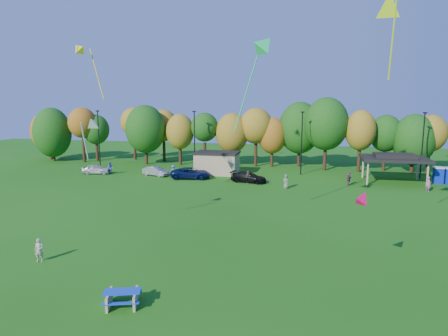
% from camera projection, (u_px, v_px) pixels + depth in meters
% --- Properties ---
extents(ground, '(160.00, 160.00, 0.00)m').
position_uv_depth(ground, '(234.00, 315.00, 19.80)').
color(ground, '#19600F').
rests_on(ground, ground).
extents(tree_line, '(93.57, 10.55, 11.15)m').
position_uv_depth(tree_line, '(283.00, 131.00, 62.86)').
color(tree_line, black).
rests_on(tree_line, ground).
extents(lamp_posts, '(64.50, 0.25, 9.09)m').
position_uv_depth(lamp_posts, '(302.00, 141.00, 57.07)').
color(lamp_posts, black).
rests_on(lamp_posts, ground).
extents(utility_building, '(6.30, 4.30, 3.25)m').
position_uv_depth(utility_building, '(217.00, 163.00, 58.26)').
color(utility_building, tan).
rests_on(utility_building, ground).
extents(pavilion, '(8.20, 6.20, 3.77)m').
position_uv_depth(pavilion, '(394.00, 158.00, 51.89)').
color(pavilion, tan).
rests_on(pavilion, ground).
extents(picnic_table, '(2.26, 2.05, 0.81)m').
position_uv_depth(picnic_table, '(122.00, 297.00, 20.70)').
color(picnic_table, tan).
rests_on(picnic_table, ground).
extents(kite_flyer, '(0.66, 0.53, 1.59)m').
position_uv_depth(kite_flyer, '(39.00, 250.00, 26.35)').
color(kite_flyer, '#C2AA92').
rests_on(kite_flyer, ground).
extents(car_a, '(4.33, 2.37, 1.40)m').
position_uv_depth(car_a, '(97.00, 169.00, 58.41)').
color(car_a, silver).
rests_on(car_a, ground).
extents(car_b, '(4.27, 2.66, 1.33)m').
position_uv_depth(car_b, '(156.00, 171.00, 56.95)').
color(car_b, gray).
rests_on(car_b, ground).
extents(car_c, '(5.81, 3.40, 1.52)m').
position_uv_depth(car_c, '(191.00, 173.00, 54.77)').
color(car_c, '#0B1645').
rests_on(car_c, ground).
extents(car_d, '(5.06, 2.87, 1.38)m').
position_uv_depth(car_d, '(249.00, 177.00, 52.28)').
color(car_d, black).
rests_on(car_d, ground).
extents(far_person_0, '(1.02, 0.97, 1.75)m').
position_uv_depth(far_person_0, '(286.00, 181.00, 48.56)').
color(far_person_0, '#667C55').
rests_on(far_person_0, ground).
extents(far_person_1, '(0.68, 0.78, 1.80)m').
position_uv_depth(far_person_1, '(428.00, 184.00, 46.89)').
color(far_person_1, '#C65DA6').
rests_on(far_person_1, ground).
extents(far_person_2, '(0.93, 0.76, 1.79)m').
position_uv_depth(far_person_2, '(110.00, 168.00, 58.01)').
color(far_person_2, '#5561BB').
rests_on(far_person_2, ground).
extents(far_person_3, '(1.17, 0.85, 1.62)m').
position_uv_depth(far_person_3, '(173.00, 171.00, 56.39)').
color(far_person_3, '#47689D').
rests_on(far_person_3, ground).
extents(far_person_4, '(0.63, 1.04, 1.65)m').
position_uv_depth(far_person_4, '(248.00, 177.00, 51.61)').
color(far_person_4, olive).
rests_on(far_person_4, ground).
extents(far_person_5, '(0.82, 1.58, 1.63)m').
position_uv_depth(far_person_5, '(349.00, 179.00, 50.37)').
color(far_person_5, '#85375D').
rests_on(far_person_5, ground).
extents(kite_5, '(3.08, 1.83, 5.34)m').
position_uv_depth(kite_5, '(79.00, 49.00, 36.19)').
color(kite_5, yellow).
extents(kite_6, '(1.39, 1.43, 1.14)m').
position_uv_depth(kite_6, '(363.00, 197.00, 22.14)').
color(kite_6, '#EB0D52').
extents(kite_7, '(1.24, 2.19, 3.45)m').
position_uv_depth(kite_7, '(92.00, 123.00, 30.05)').
color(kite_7, beige).
extents(kite_10, '(1.75, 3.53, 5.68)m').
position_uv_depth(kite_10, '(389.00, 4.00, 24.30)').
color(kite_10, '#E0FF1A').
extents(kite_12, '(3.66, 3.61, 7.46)m').
position_uv_depth(kite_12, '(265.00, 45.00, 29.01)').
color(kite_12, '#1CD761').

